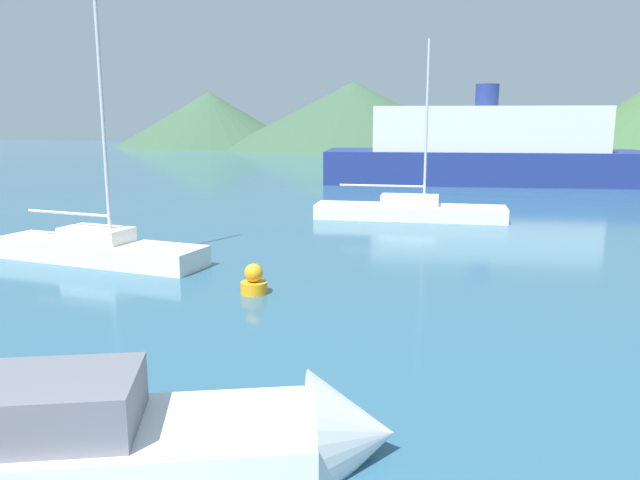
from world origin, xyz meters
name	(u,v)px	position (x,y,z in m)	size (l,w,h in m)	color
motorboat_near	(123,442)	(-0.87, 3.27, 0.43)	(8.12, 4.43, 2.02)	white
sailboat_inner	(98,248)	(-8.30, 14.68, 0.48)	(7.94, 3.05, 9.71)	white
sailboat_middle	(410,210)	(1.27, 25.97, 0.45)	(9.04, 2.15, 8.29)	white
ferry_distant	(484,150)	(5.34, 44.49, 2.47)	(23.88, 8.85, 7.21)	navy
buoy_marker	(254,281)	(-1.92, 12.07, 0.35)	(0.74, 0.74, 0.85)	orange
hill_west	(210,119)	(-38.87, 99.53, 4.61)	(32.00, 32.00, 9.23)	#38563D
hill_central	(354,115)	(-13.39, 98.24, 5.29)	(42.61, 42.61, 10.58)	#38563D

